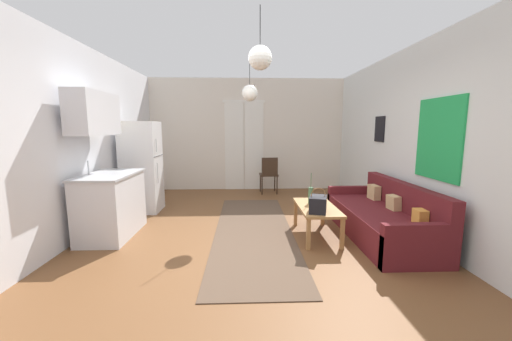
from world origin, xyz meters
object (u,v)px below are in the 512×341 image
at_px(couch, 384,219).
at_px(bamboo_vase, 311,195).
at_px(handbag, 318,204).
at_px(pendant_lamp_far, 250,93).
at_px(refrigerator, 142,167).
at_px(coffee_table, 317,210).
at_px(accent_chair, 269,173).
at_px(pendant_lamp_near, 260,58).

relative_size(couch, bamboo_vase, 4.71).
bearing_deg(handbag, pendant_lamp_far, 123.73).
distance_m(couch, refrigerator, 4.25).
xyz_separation_m(handbag, pendant_lamp_far, (-0.89, 1.33, 1.60)).
xyz_separation_m(coffee_table, refrigerator, (-2.97, 1.43, 0.45)).
distance_m(handbag, accent_chair, 3.14).
distance_m(coffee_table, pendant_lamp_near, 2.30).
bearing_deg(coffee_table, bamboo_vase, 110.21).
bearing_deg(accent_chair, pendant_lamp_far, 71.17).
bearing_deg(pendant_lamp_near, couch, 26.82).
bearing_deg(refrigerator, coffee_table, -25.72).
xyz_separation_m(coffee_table, pendant_lamp_near, (-0.88, -0.98, 1.89)).
bearing_deg(refrigerator, handbag, -30.68).
bearing_deg(pendant_lamp_far, pendant_lamp_near, -87.96).
xyz_separation_m(coffee_table, accent_chair, (-0.46, 2.82, 0.11)).
height_order(accent_chair, pendant_lamp_near, pendant_lamp_near).
bearing_deg(accent_chair, handbag, 93.85).
bearing_deg(pendant_lamp_far, handbag, -56.27).
bearing_deg(bamboo_vase, handbag, -90.25).
bearing_deg(bamboo_vase, couch, -11.08).
distance_m(accent_chair, pendant_lamp_near, 4.22).
relative_size(couch, accent_chair, 2.47).
height_order(accent_chair, pendant_lamp_far, pendant_lamp_far).
xyz_separation_m(couch, handbag, (-1.04, -0.25, 0.31)).
xyz_separation_m(coffee_table, pendant_lamp_far, (-0.95, 1.04, 1.76)).
bearing_deg(refrigerator, bamboo_vase, -23.59).
distance_m(handbag, refrigerator, 3.40).
xyz_separation_m(handbag, pendant_lamp_near, (-0.82, -0.68, 1.72)).
height_order(couch, accent_chair, accent_chair).
bearing_deg(refrigerator, couch, -20.48).
relative_size(coffee_table, pendant_lamp_near, 1.67).
distance_m(handbag, pendant_lamp_near, 2.02).
bearing_deg(pendant_lamp_far, accent_chair, 74.69).
bearing_deg(pendant_lamp_near, handbag, 39.92).
height_order(coffee_table, pendant_lamp_near, pendant_lamp_near).
xyz_separation_m(couch, refrigerator, (-3.95, 1.47, 0.59)).
height_order(couch, pendant_lamp_near, pendant_lamp_near).
relative_size(handbag, accent_chair, 0.41).
xyz_separation_m(refrigerator, pendant_lamp_far, (2.02, -0.39, 1.31)).
bearing_deg(couch, bamboo_vase, 168.92).
height_order(bamboo_vase, pendant_lamp_far, pendant_lamp_far).
bearing_deg(bamboo_vase, refrigerator, 156.41).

